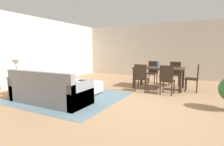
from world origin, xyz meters
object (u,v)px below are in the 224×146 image
at_px(couch, 49,92).
at_px(vase_centerpiece, 158,64).
at_px(dining_chair_head_east, 195,76).
at_px(book_on_ottoman, 83,80).
at_px(dining_table, 159,70).
at_px(dining_chair_near_right, 167,78).
at_px(table_lamp, 16,63).
at_px(dining_chair_far_left, 152,71).
at_px(dining_chair_near_left, 141,76).
at_px(dining_chair_far_right, 175,72).
at_px(ottoman_table, 83,86).
at_px(side_table, 17,81).

bearing_deg(couch, vase_centerpiece, 56.42).
bearing_deg(dining_chair_head_east, book_on_ottoman, -150.42).
bearing_deg(dining_table, dining_chair_near_right, -62.76).
height_order(couch, book_on_ottoman, couch).
bearing_deg(book_on_ottoman, table_lamp, -140.49).
bearing_deg(dining_chair_far_left, dining_chair_head_east, -28.52).
height_order(couch, dining_chair_near_left, dining_chair_near_left).
xyz_separation_m(dining_table, dining_chair_far_right, (0.42, 0.89, -0.15)).
xyz_separation_m(dining_chair_far_left, vase_centerpiece, (0.43, -0.84, 0.35)).
xyz_separation_m(couch, ottoman_table, (0.13, 1.32, -0.07)).
relative_size(dining_chair_near_right, book_on_ottoman, 3.54).
bearing_deg(vase_centerpiece, dining_chair_far_left, 117.04).
height_order(table_lamp, book_on_ottoman, table_lamp).
relative_size(couch, dining_table, 1.28).
height_order(dining_chair_near_right, dining_chair_head_east, same).
height_order(side_table, dining_chair_near_right, dining_chair_near_right).
height_order(table_lamp, dining_chair_far_left, table_lamp).
bearing_deg(vase_centerpiece, dining_chair_far_right, 62.51).
relative_size(dining_chair_near_right, vase_centerpiece, 4.20).
relative_size(side_table, dining_chair_far_right, 0.63).
relative_size(side_table, dining_chair_far_left, 0.63).
relative_size(ottoman_table, dining_chair_near_left, 1.27).
xyz_separation_m(dining_chair_near_right, dining_chair_head_east, (0.73, 0.84, 0.00)).
distance_m(dining_table, dining_chair_far_right, 0.99).
bearing_deg(dining_chair_far_right, dining_chair_near_left, -114.96).
relative_size(table_lamp, dining_chair_near_left, 0.57).
distance_m(couch, ottoman_table, 1.32).
height_order(dining_table, dining_chair_far_right, dining_chair_far_right).
relative_size(ottoman_table, table_lamp, 2.22).
distance_m(dining_table, dining_chair_head_east, 1.19).
bearing_deg(dining_chair_near_left, dining_chair_head_east, 27.63).
distance_m(dining_chair_far_right, dining_chair_head_east, 1.18).
height_order(dining_chair_far_left, dining_chair_far_right, same).
bearing_deg(dining_chair_far_right, dining_chair_head_east, -50.48).
height_order(ottoman_table, vase_centerpiece, vase_centerpiece).
bearing_deg(dining_chair_far_right, ottoman_table, -131.81).
distance_m(side_table, dining_chair_far_left, 4.97).
xyz_separation_m(table_lamp, dining_chair_far_left, (3.04, 3.93, -0.47)).
bearing_deg(dining_table, table_lamp, -138.79).
xyz_separation_m(side_table, dining_chair_far_left, (3.04, 3.93, 0.06)).
bearing_deg(couch, dining_chair_far_left, 67.34).
height_order(ottoman_table, dining_chair_near_right, dining_chair_near_right).
height_order(dining_table, vase_centerpiece, vase_centerpiece).
bearing_deg(dining_chair_far_left, ottoman_table, -119.91).
bearing_deg(dining_chair_far_left, book_on_ottoman, -119.89).
xyz_separation_m(couch, dining_chair_near_right, (2.57, 2.26, 0.23)).
bearing_deg(dining_chair_near_left, dining_table, 65.51).
bearing_deg(dining_chair_far_right, side_table, -134.77).
height_order(table_lamp, dining_chair_near_right, table_lamp).
bearing_deg(dining_chair_near_right, dining_table, 117.24).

